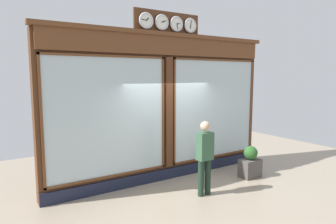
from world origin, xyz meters
The scene contains 5 objects.
ground_plane centered at (0.00, 2.80, 0.00)m, with size 14.00×14.00×0.00m, color gray.
shop_facade centered at (0.00, -0.13, 1.89)m, with size 6.44×0.42×4.25m.
pedestrian centered at (-0.11, 1.35, 0.93)m, with size 0.37×0.23×1.69m.
planter_box centered at (-1.90, 1.09, 0.24)m, with size 0.56×0.36×0.48m, color #4C4742.
planter_shrub centered at (-1.90, 1.09, 0.66)m, with size 0.37×0.37×0.37m, color #285623.
Camera 1 is at (4.06, 6.31, 2.69)m, focal length 31.59 mm.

